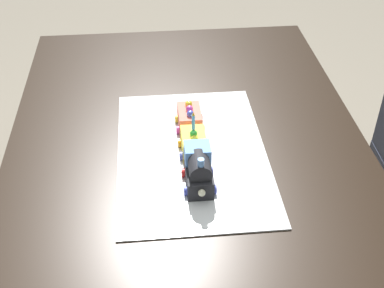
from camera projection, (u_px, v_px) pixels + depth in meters
The scene contains 6 objects.
dining_table at pixel (187, 167), 1.53m from camera, with size 1.40×1.00×0.74m.
cake_board at pixel (192, 153), 1.41m from camera, with size 0.60×0.40×0.00m, color silver.
cake_locomotive at pixel (199, 169), 1.28m from camera, with size 0.14×0.08×0.12m.
cake_car_hopper_lemon at pixel (194, 144), 1.39m from camera, with size 0.10×0.08×0.07m.
cake_car_caboose_coral at pixel (190, 118), 1.49m from camera, with size 0.10×0.08×0.07m.
birthday_candle at pixel (193, 121), 1.36m from camera, with size 0.01×0.01×0.06m.
Camera 1 is at (-1.17, 0.10, 1.62)m, focal length 48.70 mm.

